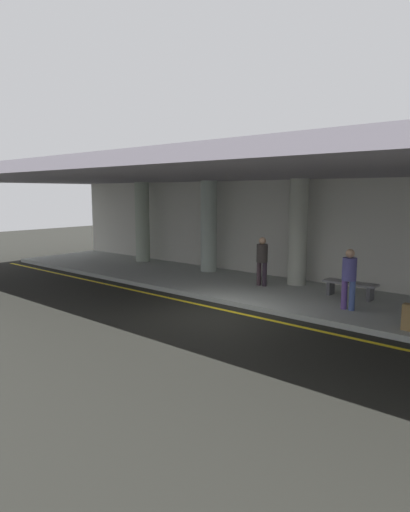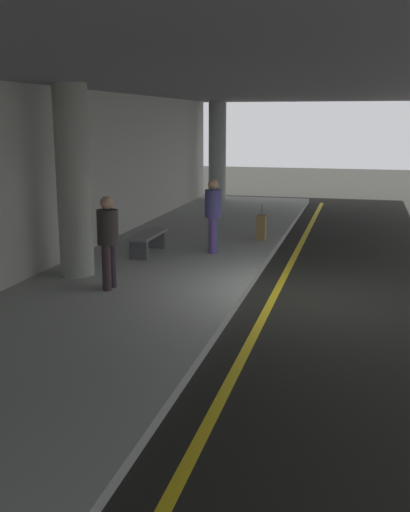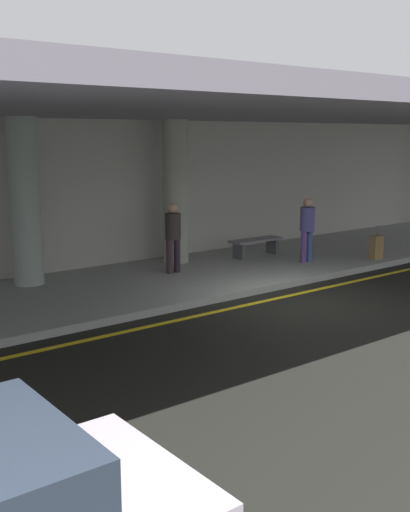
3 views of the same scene
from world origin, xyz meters
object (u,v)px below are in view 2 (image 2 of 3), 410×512
at_px(traveler_with_luggage, 108,236).
at_px(person_waiting_for_ride, 213,211).
at_px(bench_metal, 148,238).
at_px(support_column_center, 74,182).
at_px(suitcase_upright_primary, 261,227).
at_px(support_column_right_mid, 217,151).

height_order(traveler_with_luggage, person_waiting_for_ride, same).
bearing_deg(bench_metal, traveler_with_luggage, -173.91).
height_order(support_column_center, traveler_with_luggage, support_column_center).
xyz_separation_m(traveler_with_luggage, suitcase_upright_primary, (5.31, -1.91, -0.65)).
height_order(support_column_center, suitcase_upright_primary, support_column_center).
relative_size(traveler_with_luggage, bench_metal, 1.05).
xyz_separation_m(suitcase_upright_primary, bench_metal, (-2.33, 2.23, 0.04)).
bearing_deg(support_column_right_mid, support_column_center, 180.00).
bearing_deg(person_waiting_for_ride, support_column_right_mid, 86.85).
bearing_deg(support_column_center, person_waiting_for_ride, -37.97).
xyz_separation_m(support_column_right_mid, suitcase_upright_primary, (-7.49, -2.92, -1.51)).
distance_m(support_column_center, traveler_with_luggage, 1.55).
height_order(support_column_right_mid, person_waiting_for_ride, support_column_right_mid).
relative_size(support_column_right_mid, bench_metal, 2.28).
distance_m(traveler_with_luggage, suitcase_upright_primary, 5.68).
bearing_deg(suitcase_upright_primary, bench_metal, 112.58).
bearing_deg(support_column_center, bench_metal, -17.62).
distance_m(person_waiting_for_ride, bench_metal, 1.61).
bearing_deg(support_column_center, support_column_right_mid, 0.00).
distance_m(person_waiting_for_ride, suitcase_upright_primary, 2.11).
relative_size(traveler_with_luggage, suitcase_upright_primary, 1.87).
xyz_separation_m(support_column_right_mid, bench_metal, (-9.82, -0.69, -1.47)).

